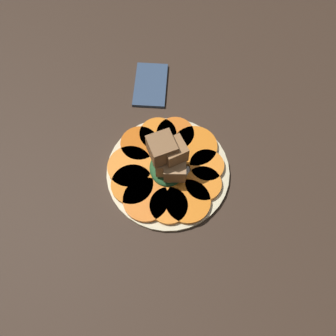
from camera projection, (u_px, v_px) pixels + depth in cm
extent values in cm
cube|color=#38281E|center=(168.00, 174.00, 69.20)|extent=(120.00, 120.00, 2.00)
cylinder|color=beige|center=(168.00, 171.00, 67.84)|extent=(25.35, 25.35, 1.00)
cylinder|color=white|center=(168.00, 171.00, 67.79)|extent=(20.28, 20.28, 1.00)
cylinder|color=orange|center=(132.00, 185.00, 65.42)|extent=(8.50, 8.50, 1.02)
cylinder|color=orange|center=(146.00, 200.00, 64.11)|extent=(9.07, 9.07, 1.02)
cylinder|color=orange|center=(169.00, 206.00, 63.61)|extent=(7.49, 7.49, 1.02)
cylinder|color=orange|center=(188.00, 201.00, 63.98)|extent=(8.97, 8.97, 1.02)
cylinder|color=orange|center=(203.00, 184.00, 65.49)|extent=(7.31, 7.31, 1.02)
cylinder|color=orange|center=(207.00, 166.00, 67.14)|extent=(7.09, 7.09, 1.02)
cylinder|color=orange|center=(195.00, 146.00, 68.98)|extent=(9.44, 9.44, 1.02)
cylinder|color=orange|center=(175.00, 134.00, 70.21)|extent=(8.07, 8.07, 1.02)
cylinder|color=orange|center=(158.00, 134.00, 70.18)|extent=(7.95, 7.95, 1.02)
cylinder|color=#D35E11|center=(140.00, 144.00, 69.23)|extent=(8.03, 8.03, 1.02)
cylinder|color=orange|center=(130.00, 167.00, 67.02)|extent=(9.19, 9.19, 1.02)
ellipsoid|color=#235128|center=(168.00, 167.00, 66.10)|extent=(8.32, 7.48, 2.60)
cube|color=olive|center=(163.00, 155.00, 63.79)|extent=(3.83, 3.83, 3.68)
cube|color=#9E754C|center=(175.00, 168.00, 62.29)|extent=(4.41, 4.41, 4.20)
cube|color=#9E754C|center=(167.00, 163.00, 62.69)|extent=(4.34, 4.34, 4.29)
cube|color=olive|center=(174.00, 152.00, 59.35)|extent=(5.47, 5.47, 4.01)
cube|color=brown|center=(162.00, 148.00, 58.70)|extent=(6.08, 6.08, 4.57)
cube|color=#B2B2B7|center=(197.00, 152.00, 68.82)|extent=(11.05, 4.66, 0.40)
cube|color=#B2B2B7|center=(186.00, 177.00, 66.41)|extent=(2.04, 2.63, 0.40)
cube|color=#B2B2B7|center=(185.00, 191.00, 65.15)|extent=(4.31, 1.72, 0.40)
cube|color=#B2B2B7|center=(182.00, 190.00, 65.26)|extent=(4.31, 1.72, 0.40)
cube|color=#B2B2B7|center=(179.00, 189.00, 65.36)|extent=(4.31, 1.72, 0.40)
cube|color=#B2B2B7|center=(176.00, 188.00, 65.47)|extent=(4.31, 1.72, 0.40)
cube|color=#334766|center=(151.00, 85.00, 77.09)|extent=(12.38, 7.43, 0.80)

